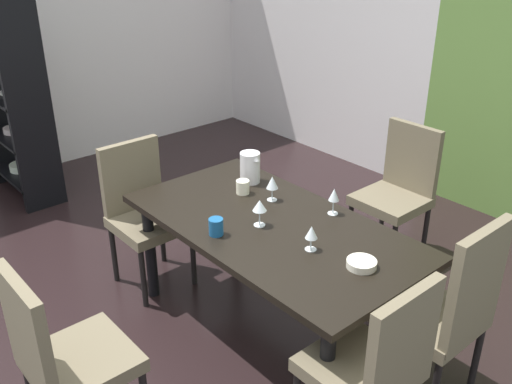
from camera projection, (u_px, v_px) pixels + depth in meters
The scene contains 17 objects.
ground_plane at pixel (182, 341), 3.36m from camera, with size 6.27×5.85×0.02m, color black.
back_panel_interior at pixel (316, 15), 5.64m from camera, with size 2.79×0.10×2.75m, color silver.
dining_table at pixel (272, 236), 3.19m from camera, with size 1.71×0.90×0.72m.
chair_right_near at pixel (375, 363), 2.42m from camera, with size 0.44×0.44×0.96m.
chair_left_near at pixel (143, 208), 3.72m from camera, with size 0.44×0.44×0.96m.
chair_head_near at pixel (61, 354), 2.47m from camera, with size 0.44×0.44×0.97m.
chair_right_far at pixel (448, 308), 2.72m from camera, with size 0.44×0.44×1.04m.
chair_head_far at pixel (399, 187), 4.00m from camera, with size 0.44×0.45×0.97m.
display_shelf at pixel (12, 98), 4.79m from camera, with size 0.83×0.35×1.78m.
wine_glass_near_window at pixel (334, 196), 3.20m from camera, with size 0.06×0.06×0.16m.
wine_glass_left at pixel (272, 183), 3.36m from camera, with size 0.07×0.07×0.16m.
wine_glass_rear at pixel (260, 206), 3.08m from camera, with size 0.08×0.08×0.15m.
wine_glass_right at pixel (311, 233), 2.86m from camera, with size 0.06×0.06×0.14m.
serving_bowl_center at pixel (362, 264), 2.75m from camera, with size 0.15×0.15×0.04m, color silver.
cup_front at pixel (216, 227), 3.02m from camera, with size 0.08×0.08×0.09m, color #19548C.
cup_corner at pixel (243, 187), 3.48m from camera, with size 0.08×0.08×0.08m, color white.
pitcher_south at pixel (250, 167), 3.60m from camera, with size 0.14×0.13×0.20m.
Camera 1 is at (2.29, -1.40, 2.25)m, focal length 40.00 mm.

